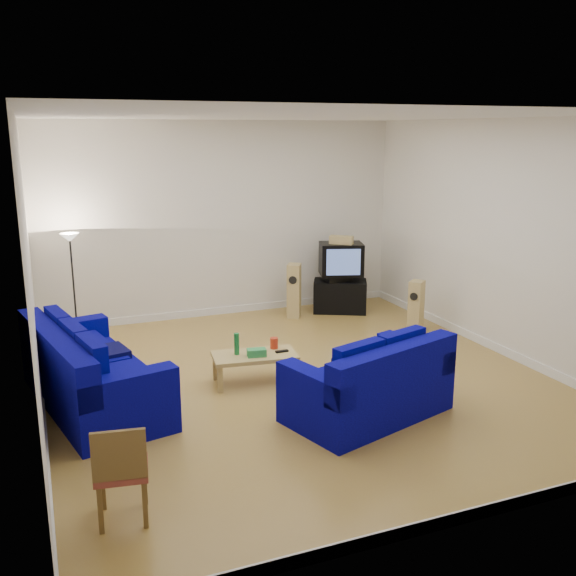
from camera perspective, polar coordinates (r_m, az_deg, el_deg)
name	(u,v)px	position (r m, az deg, el deg)	size (l,w,h in m)	color
room	(301,259)	(7.64, 1.12, 2.56)	(6.01, 6.51, 3.21)	olive
sofa_three_seat	(88,377)	(7.61, -17.34, -7.58)	(1.51, 2.55, 0.92)	#010051
sofa_loveseat	(371,388)	(7.06, 7.42, -8.81)	(1.97, 1.45, 0.88)	#010051
coffee_table	(255,358)	(7.93, -2.98, -6.23)	(1.08, 0.64, 0.37)	tan
bottle	(237,344)	(7.86, -4.59, -4.97)	(0.06, 0.06, 0.27)	#197233
tissue_box	(257,353)	(7.82, -2.80, -5.75)	(0.23, 0.12, 0.09)	green
red_canister	(274,343)	(8.08, -1.25, -4.92)	(0.10, 0.10, 0.14)	red
remote	(282,351)	(7.96, -0.55, -5.64)	(0.16, 0.05, 0.02)	black
tv_stand	(340,296)	(11.03, 4.64, -0.72)	(0.89, 0.49, 0.54)	black
av_receiver	(337,278)	(10.96, 4.39, 0.92)	(0.42, 0.35, 0.10)	black
television	(341,259)	(10.90, 4.75, 2.58)	(0.83, 0.71, 0.55)	black
centre_speaker	(341,240)	(10.76, 4.76, 4.28)	(0.39, 0.16, 0.14)	tan
speaker_left	(294,291)	(10.62, 0.54, -0.24)	(0.32, 0.34, 0.90)	tan
speaker_right	(416,307)	(10.00, 11.31, -1.66)	(0.31, 0.30, 0.82)	tan
floor_lamp	(71,252)	(9.76, -18.74, 3.01)	(0.27, 0.27, 1.61)	black
dining_chair	(121,468)	(5.35, -14.63, -15.26)	(0.47, 0.47, 0.86)	brown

